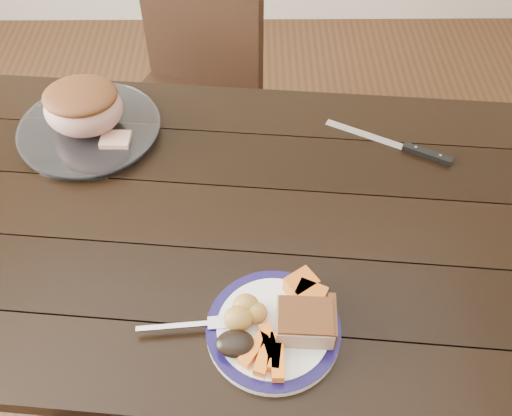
{
  "coord_description": "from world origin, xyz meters",
  "views": [
    {
      "loc": [
        0.07,
        -0.79,
        1.72
      ],
      "look_at": [
        0.08,
        -0.02,
        0.8
      ],
      "focal_mm": 40.0,
      "sensor_mm": 36.0,
      "label": 1
    }
  ],
  "objects_px": {
    "chair_far": "(189,89)",
    "dinner_plate": "(273,330)",
    "fork": "(192,325)",
    "dining_table": "(221,241)",
    "pork_slice": "(305,322)",
    "serving_platter": "(90,130)",
    "carving_knife": "(411,149)",
    "roast_joint": "(84,108)"
  },
  "relations": [
    {
      "from": "chair_far",
      "to": "dinner_plate",
      "type": "distance_m",
      "value": 1.07
    },
    {
      "from": "fork",
      "to": "dining_table",
      "type": "bearing_deg",
      "value": 76.77
    },
    {
      "from": "dining_table",
      "to": "dinner_plate",
      "type": "bearing_deg",
      "value": -68.54
    },
    {
      "from": "dinner_plate",
      "to": "fork",
      "type": "xyz_separation_m",
      "value": [
        -0.15,
        0.0,
        0.01
      ]
    },
    {
      "from": "chair_far",
      "to": "pork_slice",
      "type": "bearing_deg",
      "value": 131.05
    },
    {
      "from": "serving_platter",
      "to": "fork",
      "type": "bearing_deg",
      "value": -62.17
    },
    {
      "from": "pork_slice",
      "to": "fork",
      "type": "relative_size",
      "value": 0.58
    },
    {
      "from": "serving_platter",
      "to": "pork_slice",
      "type": "bearing_deg",
      "value": -48.27
    },
    {
      "from": "dining_table",
      "to": "dinner_plate",
      "type": "distance_m",
      "value": 0.32
    },
    {
      "from": "dining_table",
      "to": "serving_platter",
      "type": "bearing_deg",
      "value": 140.61
    },
    {
      "from": "dining_table",
      "to": "serving_platter",
      "type": "distance_m",
      "value": 0.44
    },
    {
      "from": "carving_knife",
      "to": "dining_table",
      "type": "bearing_deg",
      "value": -128.26
    },
    {
      "from": "serving_platter",
      "to": "roast_joint",
      "type": "distance_m",
      "value": 0.07
    },
    {
      "from": "chair_far",
      "to": "fork",
      "type": "relative_size",
      "value": 5.21
    },
    {
      "from": "fork",
      "to": "carving_knife",
      "type": "height_order",
      "value": "fork"
    },
    {
      "from": "dining_table",
      "to": "fork",
      "type": "relative_size",
      "value": 9.41
    },
    {
      "from": "serving_platter",
      "to": "pork_slice",
      "type": "relative_size",
      "value": 3.29
    },
    {
      "from": "pork_slice",
      "to": "fork",
      "type": "xyz_separation_m",
      "value": [
        -0.21,
        0.01,
        -0.02
      ]
    },
    {
      "from": "serving_platter",
      "to": "roast_joint",
      "type": "xyz_separation_m",
      "value": [
        0.0,
        0.0,
        0.07
      ]
    },
    {
      "from": "serving_platter",
      "to": "fork",
      "type": "xyz_separation_m",
      "value": [
        0.29,
        -0.55,
        0.01
      ]
    },
    {
      "from": "carving_knife",
      "to": "roast_joint",
      "type": "bearing_deg",
      "value": -157.13
    },
    {
      "from": "chair_far",
      "to": "fork",
      "type": "distance_m",
      "value": 1.04
    },
    {
      "from": "serving_platter",
      "to": "fork",
      "type": "height_order",
      "value": "fork"
    },
    {
      "from": "dining_table",
      "to": "dinner_plate",
      "type": "xyz_separation_m",
      "value": [
        0.11,
        -0.28,
        0.1
      ]
    },
    {
      "from": "chair_far",
      "to": "pork_slice",
      "type": "xyz_separation_m",
      "value": [
        0.3,
        -1.02,
        0.27
      ]
    },
    {
      "from": "dining_table",
      "to": "carving_knife",
      "type": "relative_size",
      "value": 5.74
    },
    {
      "from": "dinner_plate",
      "to": "pork_slice",
      "type": "bearing_deg",
      "value": -4.76
    },
    {
      "from": "dinner_plate",
      "to": "serving_platter",
      "type": "height_order",
      "value": "serving_platter"
    },
    {
      "from": "serving_platter",
      "to": "pork_slice",
      "type": "height_order",
      "value": "pork_slice"
    },
    {
      "from": "dinner_plate",
      "to": "dining_table",
      "type": "bearing_deg",
      "value": 111.46
    },
    {
      "from": "dinner_plate",
      "to": "carving_knife",
      "type": "bearing_deg",
      "value": 54.35
    },
    {
      "from": "serving_platter",
      "to": "fork",
      "type": "relative_size",
      "value": 1.91
    },
    {
      "from": "pork_slice",
      "to": "serving_platter",
      "type": "bearing_deg",
      "value": 131.73
    },
    {
      "from": "serving_platter",
      "to": "carving_knife",
      "type": "xyz_separation_m",
      "value": [
        0.79,
        -0.07,
        -0.0
      ]
    },
    {
      "from": "chair_far",
      "to": "carving_knife",
      "type": "relative_size",
      "value": 3.18
    },
    {
      "from": "fork",
      "to": "serving_platter",
      "type": "bearing_deg",
      "value": 113.03
    },
    {
      "from": "roast_joint",
      "to": "pork_slice",
      "type": "bearing_deg",
      "value": -48.27
    },
    {
      "from": "serving_platter",
      "to": "roast_joint",
      "type": "relative_size",
      "value": 1.81
    },
    {
      "from": "serving_platter",
      "to": "dinner_plate",
      "type": "bearing_deg",
      "value": -51.4
    },
    {
      "from": "dining_table",
      "to": "chair_far",
      "type": "distance_m",
      "value": 0.75
    },
    {
      "from": "fork",
      "to": "carving_knife",
      "type": "xyz_separation_m",
      "value": [
        0.5,
        0.48,
        -0.01
      ]
    },
    {
      "from": "pork_slice",
      "to": "chair_far",
      "type": "bearing_deg",
      "value": 106.59
    }
  ]
}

